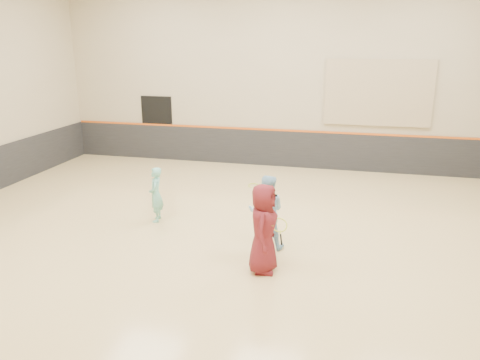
% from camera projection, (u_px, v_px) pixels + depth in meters
% --- Properties ---
extents(room, '(15.04, 12.04, 6.22)m').
position_uv_depth(room, '(244.00, 201.00, 9.79)').
color(room, tan).
rests_on(room, ground).
extents(wainscot_back, '(14.90, 0.04, 1.20)m').
position_uv_depth(wainscot_back, '(285.00, 149.00, 15.40)').
color(wainscot_back, '#232326').
rests_on(wainscot_back, floor).
extents(accent_stripe, '(14.90, 0.03, 0.06)m').
position_uv_depth(accent_stripe, '(286.00, 130.00, 15.21)').
color(accent_stripe, '#D85914').
rests_on(accent_stripe, wall_back).
extents(acoustic_panel, '(3.20, 0.08, 2.00)m').
position_uv_depth(acoustic_panel, '(378.00, 93.00, 14.20)').
color(acoustic_panel, tan).
rests_on(acoustic_panel, wall_back).
extents(doorway, '(1.10, 0.05, 2.20)m').
position_uv_depth(doorway, '(157.00, 128.00, 16.28)').
color(doorway, black).
rests_on(doorway, floor).
extents(girl, '(0.42, 0.53, 1.28)m').
position_uv_depth(girl, '(156.00, 195.00, 10.75)').
color(girl, '#74CAB8').
rests_on(girl, floor).
extents(instructor, '(0.81, 0.66, 1.53)m').
position_uv_depth(instructor, '(266.00, 212.00, 9.33)').
color(instructor, '#97C9E9').
rests_on(instructor, floor).
extents(young_man, '(0.54, 0.82, 1.66)m').
position_uv_depth(young_man, '(263.00, 228.00, 8.34)').
color(young_man, maroon).
rests_on(young_man, floor).
extents(held_racket, '(0.53, 0.53, 0.50)m').
position_uv_depth(held_racket, '(279.00, 225.00, 9.14)').
color(held_racket, yellow).
rests_on(held_racket, instructor).
extents(spare_racket, '(0.68, 0.68, 0.16)m').
position_uv_depth(spare_racket, '(254.00, 184.00, 13.46)').
color(spare_racket, '#AABE29').
rests_on(spare_racket, floor).
extents(ball_under_racket, '(0.07, 0.07, 0.07)m').
position_uv_depth(ball_under_racket, '(256.00, 238.00, 9.89)').
color(ball_under_racket, '#ACCA2F').
rests_on(ball_under_racket, floor).
extents(ball_in_hand, '(0.07, 0.07, 0.07)m').
position_uv_depth(ball_in_hand, '(272.00, 225.00, 8.13)').
color(ball_in_hand, '#C0DA32').
rests_on(ball_in_hand, young_man).
extents(ball_beside_spare, '(0.07, 0.07, 0.07)m').
position_uv_depth(ball_beside_spare, '(265.00, 201.00, 12.17)').
color(ball_beside_spare, '#C0CF30').
rests_on(ball_beside_spare, floor).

